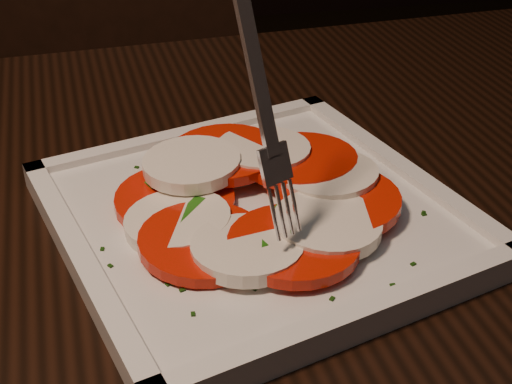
{
  "coord_description": "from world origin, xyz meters",
  "views": [
    {
      "loc": [
        0.1,
        -0.13,
        1.05
      ],
      "look_at": [
        0.18,
        0.29,
        0.78
      ],
      "focal_mm": 50.0,
      "sensor_mm": 36.0,
      "label": 1
    }
  ],
  "objects_px": {
    "chair": "(116,116)",
    "plate": "(256,218)",
    "table": "(181,340)",
    "fork": "(250,81)"
  },
  "relations": [
    {
      "from": "chair",
      "to": "plate",
      "type": "distance_m",
      "value": 0.71
    },
    {
      "from": "plate",
      "to": "table",
      "type": "bearing_deg",
      "value": -175.97
    },
    {
      "from": "table",
      "to": "plate",
      "type": "bearing_deg",
      "value": 4.03
    },
    {
      "from": "plate",
      "to": "fork",
      "type": "distance_m",
      "value": 0.13
    },
    {
      "from": "plate",
      "to": "fork",
      "type": "height_order",
      "value": "fork"
    },
    {
      "from": "plate",
      "to": "fork",
      "type": "xyz_separation_m",
      "value": [
        -0.01,
        -0.03,
        0.12
      ]
    },
    {
      "from": "fork",
      "to": "chair",
      "type": "bearing_deg",
      "value": 70.27
    },
    {
      "from": "table",
      "to": "plate",
      "type": "distance_m",
      "value": 0.12
    },
    {
      "from": "table",
      "to": "chair",
      "type": "xyz_separation_m",
      "value": [
        -0.04,
        0.67,
        -0.12
      ]
    },
    {
      "from": "chair",
      "to": "plate",
      "type": "xyz_separation_m",
      "value": [
        0.1,
        -0.66,
        0.22
      ]
    }
  ]
}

